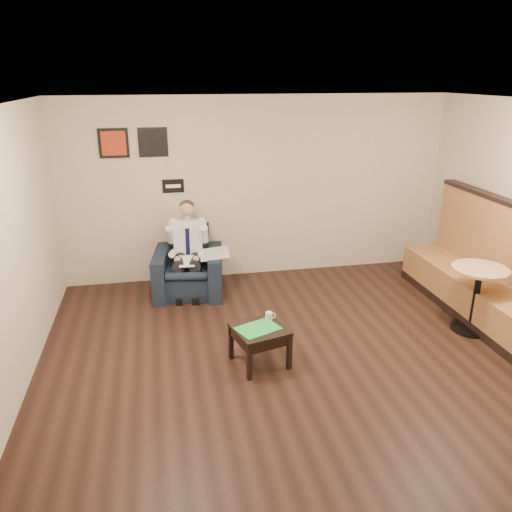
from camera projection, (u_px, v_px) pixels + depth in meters
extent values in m
plane|color=black|center=(313.00, 372.00, 5.46)|extent=(6.00, 6.00, 0.00)
cube|color=beige|center=(258.00, 189.00, 7.74)|extent=(6.00, 0.02, 2.80)
cube|color=white|center=(325.00, 106.00, 4.50)|extent=(6.00, 6.00, 0.02)
cube|color=black|center=(173.00, 186.00, 7.45)|extent=(0.32, 0.02, 0.20)
cube|color=#B23215|center=(114.00, 143.00, 7.08)|extent=(0.42, 0.03, 0.42)
cube|color=black|center=(153.00, 142.00, 7.18)|extent=(0.42, 0.03, 0.42)
cube|color=black|center=(188.00, 263.00, 7.31)|extent=(1.10, 1.10, 0.94)
cube|color=white|center=(187.00, 261.00, 7.06)|extent=(0.24, 0.32, 0.01)
cube|color=silver|center=(215.00, 253.00, 7.18)|extent=(0.45, 0.55, 0.01)
cube|color=black|center=(260.00, 345.00, 5.57)|extent=(0.67, 0.67, 0.45)
cube|color=green|center=(258.00, 329.00, 5.46)|extent=(0.54, 0.47, 0.01)
cylinder|color=white|center=(269.00, 316.00, 5.65)|extent=(0.10, 0.10, 0.09)
cube|color=black|center=(257.00, 320.00, 5.64)|extent=(0.14, 0.08, 0.01)
cube|color=#956439|center=(485.00, 263.00, 6.49)|extent=(0.71, 2.98, 1.53)
cylinder|color=tan|center=(476.00, 299.00, 6.23)|extent=(0.89, 0.89, 0.85)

